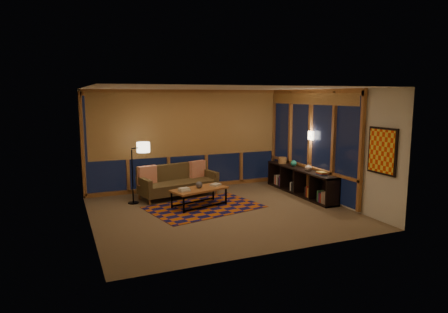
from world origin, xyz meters
name	(u,v)px	position (x,y,z in m)	size (l,w,h in m)	color
floor	(221,212)	(0.00, 0.00, 0.00)	(5.50, 5.00, 0.01)	#7C6649
ceiling	(221,88)	(0.00, 0.00, 2.70)	(5.50, 5.00, 0.01)	#F0E1C5
walls	(221,151)	(0.00, 0.00, 1.35)	(5.51, 5.01, 2.70)	beige
window_wall_back	(187,140)	(0.00, 2.43, 1.35)	(5.30, 0.16, 2.60)	brown
window_wall_right	(309,143)	(2.68, 0.60, 1.35)	(0.16, 3.70, 2.60)	brown
wall_art	(382,151)	(2.71, -1.85, 1.45)	(0.06, 0.74, 0.94)	#E63505
wall_sconce	(311,136)	(2.62, 0.45, 1.55)	(0.12, 0.18, 0.22)	#FFEFC5
sofa	(178,181)	(-0.50, 1.64, 0.40)	(1.94, 0.79, 0.79)	brown
pillow_left	(147,174)	(-1.27, 1.71, 0.63)	(0.47, 0.16, 0.47)	#CA2B00
pillow_right	(197,168)	(0.12, 1.98, 0.63)	(0.46, 0.15, 0.46)	#CA2B00
area_rug	(204,207)	(-0.23, 0.47, 0.01)	(2.46, 1.64, 0.01)	#AD4D0F
coffee_table	(199,197)	(-0.31, 0.58, 0.22)	(1.29, 0.59, 0.43)	brown
book_stack_a	(184,190)	(-0.71, 0.46, 0.47)	(0.24, 0.19, 0.07)	beige
book_stack_b	(216,185)	(0.14, 0.69, 0.45)	(0.22, 0.17, 0.04)	beige
ceramic_pot	(199,185)	(-0.31, 0.62, 0.51)	(0.16, 0.16, 0.16)	black
floor_lamp	(132,173)	(-1.67, 1.47, 0.72)	(0.48, 0.31, 1.44)	black
bookshelf	(300,181)	(2.49, 0.67, 0.34)	(0.40, 2.72, 0.68)	black
basket	(282,160)	(2.47, 1.55, 0.76)	(0.23, 0.23, 0.17)	#AB7B43
teal_bowl	(294,163)	(2.49, 1.01, 0.76)	(0.16, 0.16, 0.16)	#1D7668
vase	(309,167)	(2.49, 0.33, 0.77)	(0.18, 0.18, 0.19)	#BCA58D
shelf_book_stack	(322,173)	(2.49, -0.21, 0.71)	(0.16, 0.23, 0.07)	beige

